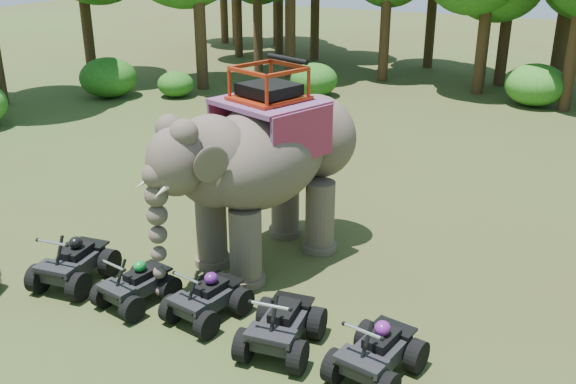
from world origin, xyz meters
name	(u,v)px	position (x,y,z in m)	size (l,w,h in m)	color
ground	(264,289)	(0.00, 0.00, 0.00)	(110.00, 110.00, 0.00)	#47381E
elephant	(266,165)	(-0.68, 1.41, 2.38)	(2.49, 5.66, 4.76)	#4E4238
atv_0	(73,257)	(-3.92, -1.68, 0.66)	(1.30, 1.78, 1.32)	black
atv_1	(135,279)	(-2.12, -1.73, 0.58)	(1.15, 1.58, 1.17)	black
atv_2	(207,292)	(-0.47, -1.51, 0.60)	(1.18, 1.62, 1.20)	black
atv_3	(282,318)	(1.37, -1.75, 0.66)	(1.29, 1.77, 1.31)	black
atv_4	(377,345)	(3.25, -1.72, 0.64)	(1.26, 1.73, 1.28)	black
tree_0	(487,7)	(0.00, 22.95, 3.99)	(5.59, 5.59, 7.98)	#195114
tree_25	(386,5)	(-4.96, 22.13, 3.93)	(5.50, 5.50, 7.85)	#195114
tree_27	(258,8)	(-12.00, 21.01, 3.55)	(4.97, 4.97, 7.10)	#195114
tree_29	(565,6)	(3.39, 24.88, 4.02)	(5.62, 5.62, 8.03)	#195114
tree_38	(486,8)	(0.23, 21.37, 4.10)	(5.74, 5.74, 8.20)	#195114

